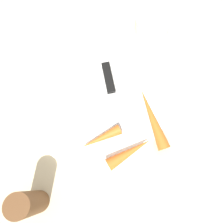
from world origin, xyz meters
TOP-DOWN VIEW (x-y plane):
  - ground_plane at (0.00, 0.00)m, footprint 1.40×1.40m
  - cutting_board at (0.00, 0.00)m, footprint 0.36×0.26m
  - knife at (-0.06, -0.06)m, footprint 0.15×0.16m
  - carrot_longest at (-0.04, 0.09)m, footprint 0.12×0.15m
  - carrot_shortest at (0.07, 0.02)m, footprint 0.10×0.07m
  - carrot_medium at (0.06, 0.10)m, footprint 0.12×0.08m
  - small_bowl at (-0.28, -0.06)m, footprint 0.10×0.10m
  - pepper_grinder at (0.28, -0.01)m, footprint 0.05×0.05m

SIDE VIEW (x-z plane):
  - ground_plane at x=0.00m, z-range 0.00..0.00m
  - cutting_board at x=0.00m, z-range 0.00..0.01m
  - knife at x=-0.06m, z-range 0.01..0.02m
  - small_bowl at x=-0.28m, z-range 0.00..0.05m
  - carrot_shortest at x=0.07m, z-range 0.01..0.04m
  - carrot_longest at x=-0.04m, z-range 0.01..0.04m
  - carrot_medium at x=0.06m, z-range 0.01..0.04m
  - pepper_grinder at x=0.28m, z-range 0.00..0.14m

